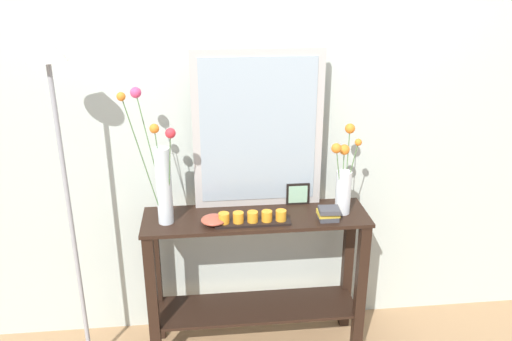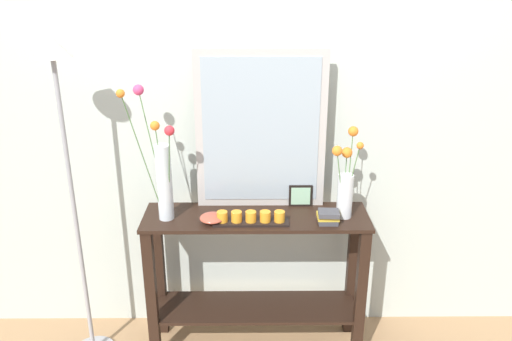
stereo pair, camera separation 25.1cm
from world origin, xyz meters
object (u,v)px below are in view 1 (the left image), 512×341
at_px(floor_lamp, 63,162).
at_px(decorative_bowl, 214,220).
at_px(book_stack, 329,213).
at_px(console_table, 256,269).
at_px(tall_vase_left, 161,176).
at_px(picture_frame_small, 298,194).
at_px(vase_right, 344,180).
at_px(candle_tray, 253,219).
at_px(mirror_leaning, 258,131).

bearing_deg(floor_lamp, decorative_bowl, -0.95).
bearing_deg(book_stack, console_table, 166.46).
relative_size(tall_vase_left, picture_frame_small, 5.56).
bearing_deg(vase_right, console_table, 179.31).
relative_size(candle_tray, picture_frame_small, 3.04).
height_order(console_table, picture_frame_small, picture_frame_small).
xyz_separation_m(vase_right, decorative_bowl, (-0.69, -0.07, -0.16)).
bearing_deg(book_stack, mirror_leaning, 146.51).
relative_size(book_stack, floor_lamp, 0.06).
bearing_deg(floor_lamp, tall_vase_left, 4.58).
xyz_separation_m(console_table, floor_lamp, (-0.94, -0.06, 0.70)).
bearing_deg(book_stack, picture_frame_small, 120.86).
bearing_deg(vase_right, decorative_bowl, -174.16).
relative_size(mirror_leaning, book_stack, 7.69).
height_order(candle_tray, book_stack, book_stack).
bearing_deg(console_table, book_stack, -13.54).
distance_m(console_table, tall_vase_left, 0.77).
distance_m(candle_tray, decorative_bowl, 0.20).
xyz_separation_m(console_table, candle_tray, (-0.03, -0.09, 0.36)).
distance_m(console_table, floor_lamp, 1.17).
relative_size(tall_vase_left, decorative_bowl, 5.46).
bearing_deg(candle_tray, picture_frame_small, 37.35).
height_order(tall_vase_left, floor_lamp, floor_lamp).
distance_m(mirror_leaning, decorative_bowl, 0.52).
bearing_deg(mirror_leaning, candle_tray, -103.21).
bearing_deg(decorative_bowl, vase_right, 5.84).
height_order(mirror_leaning, picture_frame_small, mirror_leaning).
relative_size(mirror_leaning, tall_vase_left, 1.20).
distance_m(decorative_bowl, book_stack, 0.60).
distance_m(picture_frame_small, book_stack, 0.25).
height_order(tall_vase_left, decorative_bowl, tall_vase_left).
height_order(vase_right, picture_frame_small, vase_right).
bearing_deg(mirror_leaning, book_stack, -33.49).
xyz_separation_m(mirror_leaning, decorative_bowl, (-0.25, -0.22, -0.40)).
distance_m(tall_vase_left, candle_tray, 0.51).
bearing_deg(picture_frame_small, book_stack, -59.14).
xyz_separation_m(console_table, tall_vase_left, (-0.48, -0.03, 0.59)).
xyz_separation_m(mirror_leaning, candle_tray, (-0.05, -0.23, -0.40)).
bearing_deg(vase_right, book_stack, -138.26).
bearing_deg(mirror_leaning, tall_vase_left, -161.76).
height_order(mirror_leaning, candle_tray, mirror_leaning).
bearing_deg(book_stack, candle_tray, 179.92).
bearing_deg(floor_lamp, book_stack, -1.09).
distance_m(console_table, candle_tray, 0.37).
xyz_separation_m(vase_right, candle_tray, (-0.49, -0.08, -0.16)).
relative_size(mirror_leaning, floor_lamp, 0.48).
relative_size(tall_vase_left, book_stack, 6.42).
bearing_deg(picture_frame_small, floor_lamp, -171.15).
height_order(candle_tray, picture_frame_small, picture_frame_small).
bearing_deg(tall_vase_left, console_table, 3.32).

